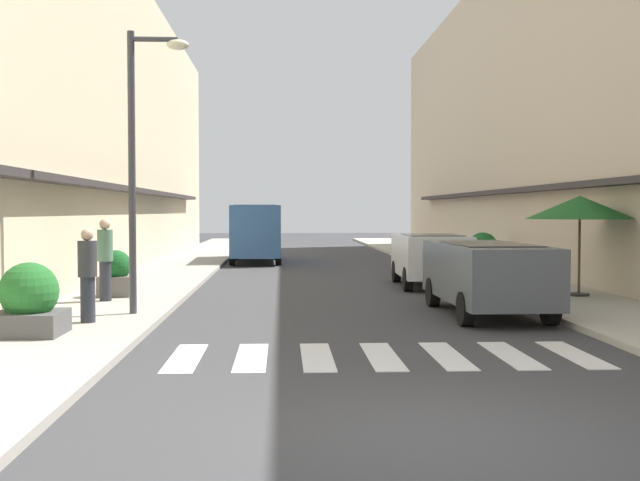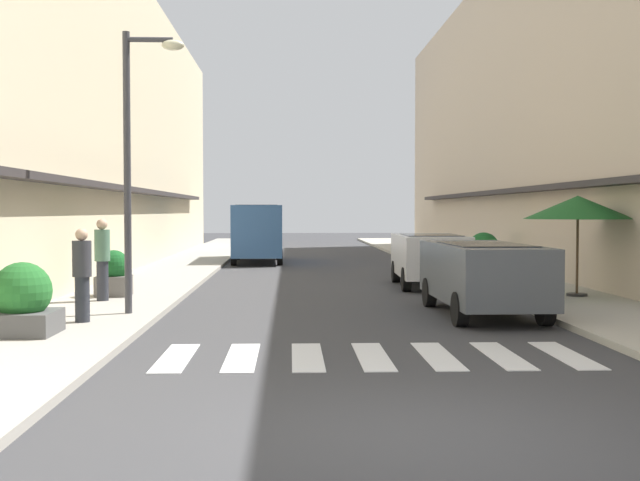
# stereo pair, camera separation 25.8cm
# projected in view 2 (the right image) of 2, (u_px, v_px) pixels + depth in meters

# --- Properties ---
(ground_plane) EXTENTS (99.48, 99.48, 0.00)m
(ground_plane) POSITION_uv_depth(u_px,v_px,m) (327.00, 276.00, 25.33)
(ground_plane) COLOR #38383A
(sidewalk_left) EXTENTS (2.79, 63.31, 0.12)m
(sidewalk_left) POSITION_uv_depth(u_px,v_px,m) (169.00, 275.00, 25.13)
(sidewalk_left) COLOR #9E998E
(sidewalk_left) RESTS_ON ground_plane
(sidewalk_right) EXTENTS (2.79, 63.31, 0.12)m
(sidewalk_right) POSITION_uv_depth(u_px,v_px,m) (482.00, 274.00, 25.53)
(sidewalk_right) COLOR #ADA899
(sidewalk_right) RESTS_ON ground_plane
(building_row_left) EXTENTS (5.50, 42.70, 10.55)m
(building_row_left) POSITION_uv_depth(u_px,v_px,m) (57.00, 117.00, 26.05)
(building_row_left) COLOR beige
(building_row_left) RESTS_ON ground_plane
(building_row_right) EXTENTS (5.50, 42.70, 11.54)m
(building_row_right) POSITION_uv_depth(u_px,v_px,m) (586.00, 106.00, 26.72)
(building_row_right) COLOR #C6B299
(building_row_right) RESTS_ON ground_plane
(crosswalk) EXTENTS (6.15, 2.20, 0.01)m
(crosswalk) POSITION_uv_depth(u_px,v_px,m) (373.00, 356.00, 11.27)
(crosswalk) COLOR silver
(crosswalk) RESTS_ON ground_plane
(parked_car_near) EXTENTS (1.85, 4.49, 1.47)m
(parked_car_near) POSITION_uv_depth(u_px,v_px,m) (483.00, 270.00, 15.66)
(parked_car_near) COLOR #4C5156
(parked_car_near) RESTS_ON ground_plane
(parked_car_mid) EXTENTS (1.91, 4.02, 1.47)m
(parked_car_mid) POSITION_uv_depth(u_px,v_px,m) (429.00, 254.00, 21.66)
(parked_car_mid) COLOR silver
(parked_car_mid) RESTS_ON ground_plane
(delivery_van) EXTENTS (2.13, 5.45, 2.37)m
(delivery_van) POSITION_uv_depth(u_px,v_px,m) (257.00, 228.00, 31.88)
(delivery_van) COLOR #33598C
(delivery_van) RESTS_ON ground_plane
(street_lamp) EXTENTS (1.19, 0.28, 5.47)m
(street_lamp) POSITION_uv_depth(u_px,v_px,m) (137.00, 142.00, 15.05)
(street_lamp) COLOR #38383D
(street_lamp) RESTS_ON sidewalk_left
(cafe_umbrella) EXTENTS (2.52, 2.52, 2.36)m
(cafe_umbrella) POSITION_uv_depth(u_px,v_px,m) (578.00, 208.00, 18.17)
(cafe_umbrella) COLOR #262626
(cafe_umbrella) RESTS_ON sidewalk_right
(planter_corner) EXTENTS (1.07, 1.07, 1.18)m
(planter_corner) POSITION_uv_depth(u_px,v_px,m) (22.00, 302.00, 12.53)
(planter_corner) COLOR #4C4C4C
(planter_corner) RESTS_ON sidewalk_left
(planter_midblock) EXTENTS (0.76, 0.76, 1.08)m
(planter_midblock) POSITION_uv_depth(u_px,v_px,m) (114.00, 274.00, 18.26)
(planter_midblock) COLOR slate
(planter_midblock) RESTS_ON sidewalk_left
(planter_far) EXTENTS (1.04, 1.04, 1.28)m
(planter_far) POSITION_uv_depth(u_px,v_px,m) (484.00, 252.00, 26.33)
(planter_far) COLOR slate
(planter_far) RESTS_ON sidewalk_right
(pedestrian_walking_near) EXTENTS (0.34, 0.34, 1.69)m
(pedestrian_walking_near) POSITION_uv_depth(u_px,v_px,m) (82.00, 273.00, 13.94)
(pedestrian_walking_near) COLOR #282B33
(pedestrian_walking_near) RESTS_ON sidewalk_left
(pedestrian_walking_far) EXTENTS (0.34, 0.34, 1.83)m
(pedestrian_walking_far) POSITION_uv_depth(u_px,v_px,m) (102.00, 257.00, 17.27)
(pedestrian_walking_far) COLOR #282B33
(pedestrian_walking_far) RESTS_ON sidewalk_left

